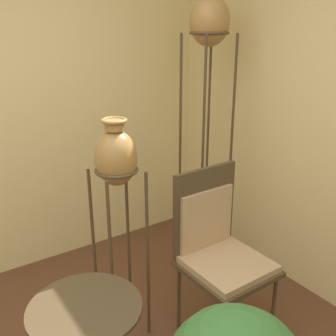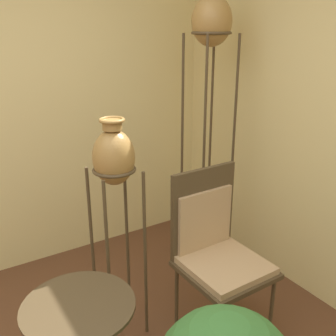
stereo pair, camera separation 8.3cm
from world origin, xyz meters
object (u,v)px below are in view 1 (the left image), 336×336
object	(u,v)px
chair	(218,245)
side_table	(87,336)
vase_stand_medium	(116,166)
vase_stand_tall	(209,33)

from	to	relation	value
chair	side_table	xyz separation A→B (m)	(-0.92, -0.11, -0.13)
vase_stand_medium	side_table	xyz separation A→B (m)	(-0.41, -0.43, -0.67)
vase_stand_tall	vase_stand_medium	world-z (taller)	vase_stand_tall
chair	side_table	bearing A→B (deg)	-173.82
vase_stand_tall	chair	size ratio (longest dim) A/B	2.00
vase_stand_medium	chair	bearing A→B (deg)	-31.77
vase_stand_tall	vase_stand_medium	distance (m)	1.24
vase_stand_tall	chair	distance (m)	1.48
vase_stand_medium	side_table	distance (m)	0.89
side_table	vase_stand_tall	bearing A→B (deg)	30.24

